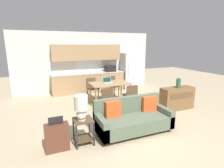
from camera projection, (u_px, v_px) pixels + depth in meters
ground_plane at (135, 134)px, 4.27m from camera, size 20.00×20.00×0.00m
wall_back at (86, 62)px, 8.14m from camera, size 6.40×0.07×2.70m
kitchen_counter at (89, 74)px, 7.99m from camera, size 3.31×0.65×2.15m
refrigerator at (130, 71)px, 8.67m from camera, size 0.76×0.70×1.75m
dining_table at (110, 85)px, 6.40m from camera, size 1.42×0.87×0.78m
couch at (132, 118)px, 4.39m from camera, size 1.87×0.80×0.84m
side_table at (83, 128)px, 3.81m from camera, size 0.41×0.41×0.57m
table_lamp at (81, 106)px, 3.65m from camera, size 0.29×0.29×0.55m
credenza at (177, 98)px, 5.88m from camera, size 1.16×0.42×0.75m
vase at (178, 83)px, 5.73m from camera, size 0.15×0.15×0.32m
dining_chair_near_right at (131, 95)px, 5.91m from camera, size 0.46×0.46×0.84m
dining_chair_far_left at (92, 87)px, 6.95m from camera, size 0.46×0.46×0.84m
dining_chair_near_left at (106, 98)px, 5.56m from camera, size 0.44×0.44×0.84m
dining_chair_far_right at (112, 85)px, 7.34m from camera, size 0.47×0.47×0.84m
laptop at (107, 81)px, 6.41m from camera, size 0.33×0.27×0.20m
suitcase at (57, 137)px, 3.57m from camera, size 0.48×0.22×0.74m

